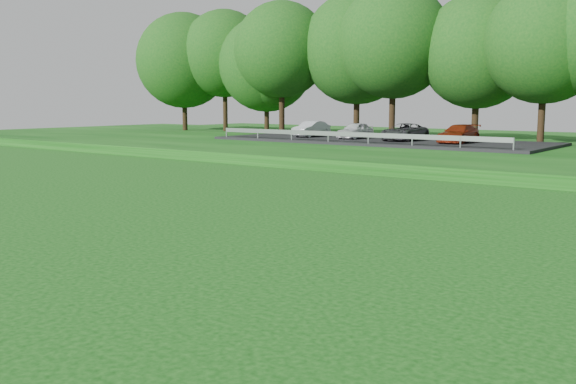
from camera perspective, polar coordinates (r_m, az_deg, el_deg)
The scene contains 1 object.
parking_lot at distance 46.34m, azimuth 8.35°, elevation 4.89°, with size 24.00×9.00×1.38m.
Camera 1 is at (-1.17, -7.65, 3.53)m, focal length 40.00 mm.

